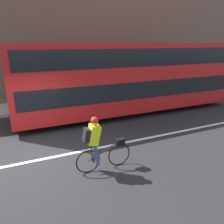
# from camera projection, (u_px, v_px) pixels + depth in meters

# --- Properties ---
(ground_plane) EXTENTS (80.00, 80.00, 0.00)m
(ground_plane) POSITION_uv_depth(u_px,v_px,m) (37.00, 159.00, 6.94)
(ground_plane) COLOR #232326
(road_center_line) EXTENTS (50.00, 0.14, 0.01)m
(road_center_line) POSITION_uv_depth(u_px,v_px,m) (38.00, 160.00, 6.85)
(road_center_line) COLOR silver
(road_center_line) RESTS_ON ground_plane
(sidewalk_curb) EXTENTS (60.00, 2.29, 0.15)m
(sidewalk_curb) POSITION_uv_depth(u_px,v_px,m) (25.00, 108.00, 12.13)
(sidewalk_curb) COLOR #A8A399
(sidewalk_curb) RESTS_ON ground_plane
(building_facade) EXTENTS (60.00, 0.30, 7.07)m
(building_facade) POSITION_uv_depth(u_px,v_px,m) (16.00, 43.00, 12.21)
(building_facade) COLOR brown
(building_facade) RESTS_ON ground_plane
(bus) EXTENTS (11.50, 2.51, 3.52)m
(bus) POSITION_uv_depth(u_px,v_px,m) (131.00, 75.00, 11.04)
(bus) COLOR black
(bus) RESTS_ON ground_plane
(cyclist_on_bike) EXTENTS (1.67, 0.32, 1.64)m
(cyclist_on_bike) POSITION_uv_depth(u_px,v_px,m) (98.00, 142.00, 6.06)
(cyclist_on_bike) COLOR black
(cyclist_on_bike) RESTS_ON ground_plane
(trash_bin) EXTENTS (0.46, 0.46, 0.91)m
(trash_bin) POSITION_uv_depth(u_px,v_px,m) (100.00, 92.00, 13.60)
(trash_bin) COLOR #262628
(trash_bin) RESTS_ON sidewalk_curb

